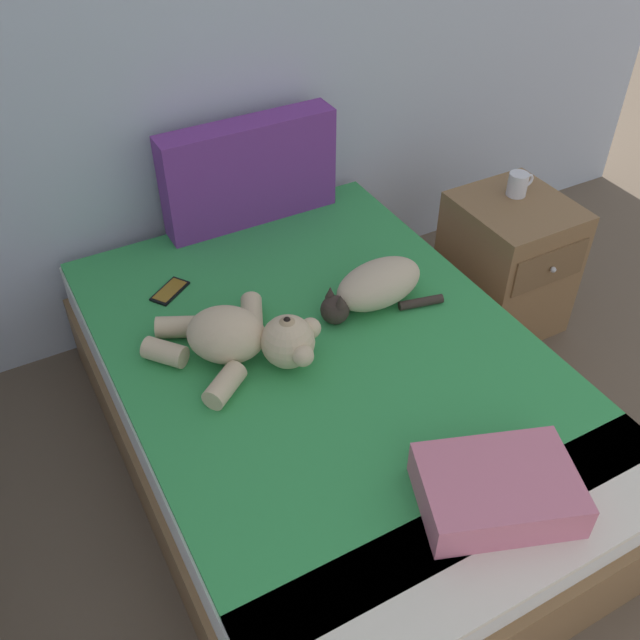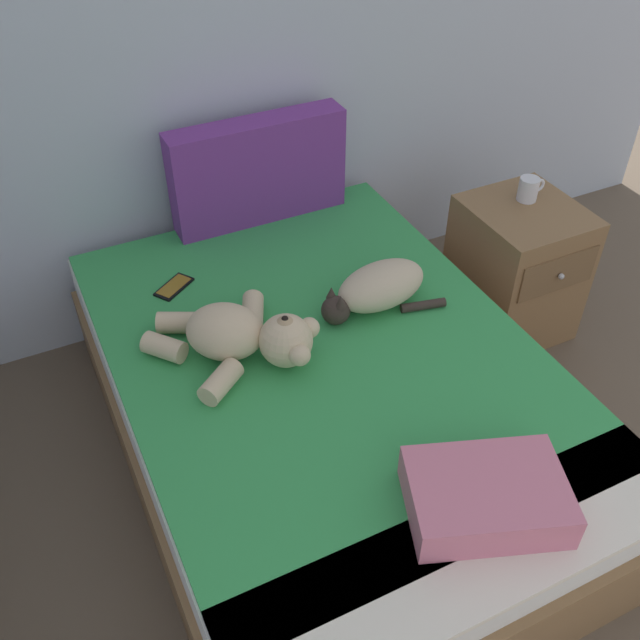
# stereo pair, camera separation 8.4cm
# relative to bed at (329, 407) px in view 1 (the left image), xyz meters

# --- Properties ---
(bed) EXTENTS (1.35, 1.90, 0.50)m
(bed) POSITION_rel_bed_xyz_m (0.00, 0.00, 0.00)
(bed) COLOR olive
(bed) RESTS_ON ground_plane
(patterned_cushion) EXTENTS (0.71, 0.13, 0.42)m
(patterned_cushion) POSITION_rel_bed_xyz_m (0.12, 0.87, 0.46)
(patterned_cushion) COLOR #72338C
(patterned_cushion) RESTS_ON bed
(cat) EXTENTS (0.44, 0.25, 0.15)m
(cat) POSITION_rel_bed_xyz_m (0.27, 0.16, 0.32)
(cat) COLOR #C6B293
(cat) RESTS_ON bed
(teddy_bear) EXTENTS (0.54, 0.47, 0.18)m
(teddy_bear) POSITION_rel_bed_xyz_m (-0.24, 0.12, 0.33)
(teddy_bear) COLOR beige
(teddy_bear) RESTS_ON bed
(cell_phone) EXTENTS (0.16, 0.14, 0.01)m
(cell_phone) POSITION_rel_bed_xyz_m (-0.34, 0.56, 0.26)
(cell_phone) COLOR black
(cell_phone) RESTS_ON bed
(throw_pillow) EXTENTS (0.47, 0.40, 0.11)m
(throw_pillow) POSITION_rel_bed_xyz_m (0.10, -0.70, 0.31)
(throw_pillow) COLOR #D1728C
(throw_pillow) RESTS_ON bed
(nightstand) EXTENTS (0.43, 0.49, 0.59)m
(nightstand) POSITION_rel_bed_xyz_m (1.04, 0.32, 0.05)
(nightstand) COLOR olive
(nightstand) RESTS_ON ground_plane
(mug) EXTENTS (0.12, 0.08, 0.09)m
(mug) POSITION_rel_bed_xyz_m (1.08, 0.38, 0.39)
(mug) COLOR silver
(mug) RESTS_ON nightstand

